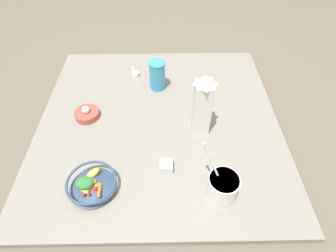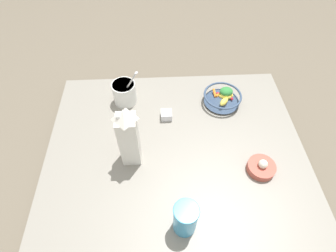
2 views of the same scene
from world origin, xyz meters
name	(u,v)px [view 2 (image 2 of 2)]	position (x,y,z in m)	size (l,w,h in m)	color
ground_plane	(177,171)	(0.00, 0.00, 0.00)	(6.00, 6.00, 0.00)	#665B4C
countertop	(177,169)	(0.00, 0.00, 0.02)	(1.11, 1.11, 0.03)	gray
fruit_bowl	(223,97)	(-0.35, 0.25, 0.07)	(0.18, 0.18, 0.08)	#384C6B
milk_carton	(129,137)	(-0.06, -0.18, 0.18)	(0.07, 0.07, 0.30)	silver
yogurt_tub	(124,92)	(-0.39, -0.23, 0.09)	(0.13, 0.14, 0.24)	white
drinking_cup	(185,218)	(0.24, 0.01, 0.11)	(0.08, 0.08, 0.15)	#3893C6
spice_jar	(166,115)	(-0.27, -0.03, 0.05)	(0.05, 0.05, 0.04)	silver
garlic_bowl	(261,167)	(0.03, 0.34, 0.05)	(0.11, 0.11, 0.06)	#B24C3D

